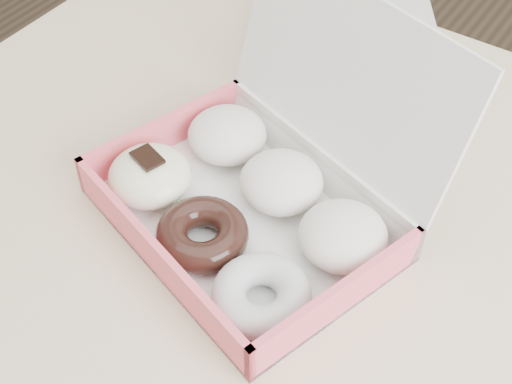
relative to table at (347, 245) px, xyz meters
The scene contains 3 objects.
table is the anchor object (origin of this frame).
donut_box 0.17m from the table, 137.64° to the right, with size 0.40×0.38×0.24m.
newspapers 0.32m from the table, 119.91° to the left, with size 0.25×0.20×0.04m, color silver.
Camera 1 is at (0.22, -0.54, 1.38)m, focal length 50.00 mm.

